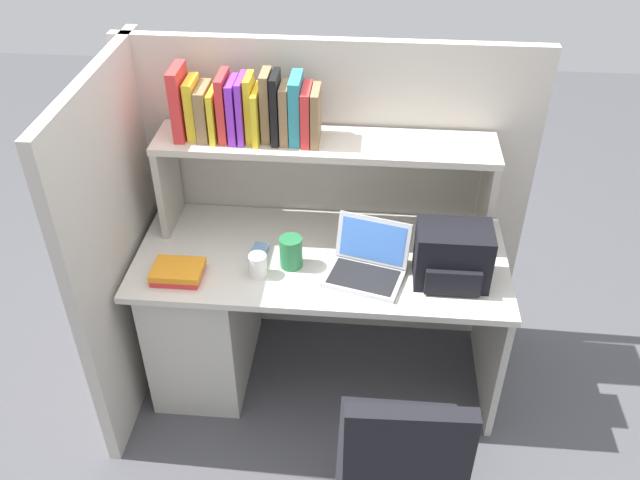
{
  "coord_description": "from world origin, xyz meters",
  "views": [
    {
      "loc": [
        0.19,
        -2.29,
        2.51
      ],
      "look_at": [
        0.0,
        -0.05,
        0.85
      ],
      "focal_mm": 37.84,
      "sensor_mm": 36.0,
      "label": 1
    }
  ],
  "objects_px": {
    "backpack": "(453,256)",
    "snack_canister": "(291,252)",
    "paper_cup": "(258,265)",
    "laptop": "(367,264)",
    "computer_mouse": "(259,252)",
    "office_chair": "(398,478)"
  },
  "relations": [
    {
      "from": "computer_mouse",
      "to": "office_chair",
      "type": "height_order",
      "value": "office_chair"
    },
    {
      "from": "backpack",
      "to": "paper_cup",
      "type": "xyz_separation_m",
      "value": [
        -0.79,
        -0.04,
        -0.07
      ]
    },
    {
      "from": "office_chair",
      "to": "laptop",
      "type": "bearing_deg",
      "value": -80.47
    },
    {
      "from": "paper_cup",
      "to": "backpack",
      "type": "bearing_deg",
      "value": 2.62
    },
    {
      "from": "backpack",
      "to": "computer_mouse",
      "type": "relative_size",
      "value": 2.88
    },
    {
      "from": "backpack",
      "to": "snack_canister",
      "type": "xyz_separation_m",
      "value": [
        -0.66,
        0.04,
        -0.05
      ]
    },
    {
      "from": "paper_cup",
      "to": "office_chair",
      "type": "xyz_separation_m",
      "value": [
        0.6,
        -0.69,
        -0.39
      ]
    },
    {
      "from": "computer_mouse",
      "to": "office_chair",
      "type": "bearing_deg",
      "value": -47.55
    },
    {
      "from": "laptop",
      "to": "office_chair",
      "type": "bearing_deg",
      "value": -78.62
    },
    {
      "from": "laptop",
      "to": "office_chair",
      "type": "height_order",
      "value": "laptop"
    },
    {
      "from": "paper_cup",
      "to": "computer_mouse",
      "type": "bearing_deg",
      "value": 97.4
    },
    {
      "from": "laptop",
      "to": "paper_cup",
      "type": "xyz_separation_m",
      "value": [
        -0.45,
        -0.05,
        -0.0
      ]
    },
    {
      "from": "paper_cup",
      "to": "snack_canister",
      "type": "height_order",
      "value": "snack_canister"
    },
    {
      "from": "backpack",
      "to": "office_chair",
      "type": "bearing_deg",
      "value": -104.82
    },
    {
      "from": "laptop",
      "to": "snack_canister",
      "type": "xyz_separation_m",
      "value": [
        -0.32,
        0.03,
        0.02
      ]
    },
    {
      "from": "computer_mouse",
      "to": "office_chair",
      "type": "distance_m",
      "value": 1.08
    },
    {
      "from": "laptop",
      "to": "computer_mouse",
      "type": "height_order",
      "value": "laptop"
    },
    {
      "from": "paper_cup",
      "to": "snack_canister",
      "type": "bearing_deg",
      "value": 29.72
    },
    {
      "from": "laptop",
      "to": "computer_mouse",
      "type": "distance_m",
      "value": 0.48
    },
    {
      "from": "laptop",
      "to": "computer_mouse",
      "type": "bearing_deg",
      "value": 169.89
    },
    {
      "from": "laptop",
      "to": "office_chair",
      "type": "distance_m",
      "value": 0.85
    },
    {
      "from": "backpack",
      "to": "office_chair",
      "type": "height_order",
      "value": "backpack"
    }
  ]
}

